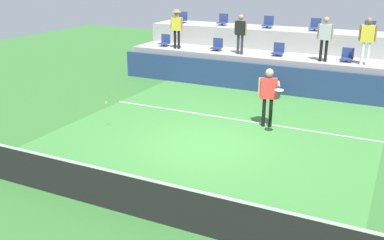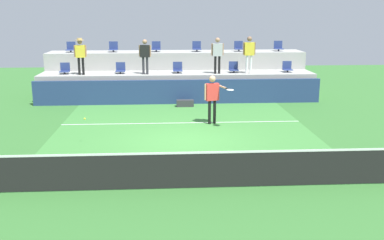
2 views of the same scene
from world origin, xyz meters
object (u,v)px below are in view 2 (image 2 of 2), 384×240
stadium_chair_lower_far_right (287,68)px  equipment_bag (185,103)px  stadium_chair_upper_mid_left (156,47)px  stadium_chair_upper_right (239,47)px  tennis_player (213,94)px  stadium_chair_lower_left (121,69)px  spectator_in_grey (217,52)px  stadium_chair_upper_far_left (71,48)px  stadium_chair_lower_far_left (65,69)px  stadium_chair_upper_left (113,48)px  spectator_with_hat (80,53)px  spectator_in_white (249,51)px  stadium_chair_upper_mid_right (197,47)px  spectator_leaning_on_rail (145,54)px  tennis_ball (85,119)px  stadium_chair_lower_right (234,68)px  stadium_chair_upper_far_right (278,47)px  stadium_chair_lower_center (178,68)px

stadium_chair_lower_far_right → equipment_bag: 5.53m
stadium_chair_upper_mid_left → stadium_chair_upper_right: size_ratio=1.00×
stadium_chair_upper_right → tennis_player: 7.24m
stadium_chair_lower_left → spectator_in_grey: 4.64m
stadium_chair_upper_far_left → stadium_chair_lower_far_left: bearing=-89.3°
stadium_chair_upper_left → spectator_with_hat: (-1.27, -2.18, -0.04)m
spectator_in_white → stadium_chair_upper_mid_right: bearing=136.5°
stadium_chair_lower_far_right → spectator_in_white: 2.17m
stadium_chair_upper_mid_left → equipment_bag: stadium_chair_upper_mid_left is taller
stadium_chair_upper_right → spectator_leaning_on_rail: bearing=-155.2°
stadium_chair_lower_left → tennis_ball: (-0.47, -7.36, -0.64)m
stadium_chair_lower_right → stadium_chair_upper_far_right: 3.27m
stadium_chair_lower_far_left → stadium_chair_lower_center: same height
stadium_chair_lower_far_left → stadium_chair_upper_far_right: size_ratio=1.00×
stadium_chair_lower_far_right → spectator_leaning_on_rail: bearing=-176.8°
stadium_chair_upper_mid_left → spectator_in_grey: spectator_in_grey is taller
stadium_chair_upper_mid_right → spectator_with_hat: (-5.50, -2.18, -0.04)m
spectator_in_grey → stadium_chair_upper_far_right: bearing=32.5°
stadium_chair_lower_left → tennis_player: (3.84, -5.04, -0.33)m
equipment_bag → tennis_player: bearing=-74.6°
tennis_player → tennis_ball: 4.90m
stadium_chair_upper_far_left → stadium_chair_upper_right: size_ratio=1.00×
stadium_chair_upper_left → stadium_chair_upper_mid_right: bearing=0.0°
stadium_chair_upper_far_left → tennis_ball: stadium_chair_upper_far_left is taller
stadium_chair_lower_center → spectator_in_grey: size_ratio=0.31×
stadium_chair_lower_far_left → stadium_chair_lower_center: size_ratio=1.00×
stadium_chair_upper_mid_left → tennis_player: bearing=-72.4°
stadium_chair_lower_left → stadium_chair_upper_mid_right: bearing=25.7°
stadium_chair_upper_left → spectator_with_hat: size_ratio=0.31×
stadium_chair_lower_left → stadium_chair_upper_left: size_ratio=1.00×
stadium_chair_lower_far_right → spectator_with_hat: (-9.77, -0.38, 0.81)m
stadium_chair_lower_far_left → stadium_chair_upper_mid_right: stadium_chair_upper_mid_right is taller
stadium_chair_upper_right → spectator_in_white: spectator_in_white is taller
stadium_chair_lower_far_left → stadium_chair_upper_far_right: (10.58, 1.80, 0.85)m
stadium_chair_upper_mid_right → tennis_ball: bearing=-114.7°
stadium_chair_lower_far_left → stadium_chair_lower_center: (5.30, 0.00, 0.00)m
stadium_chair_upper_right → stadium_chair_lower_left: bearing=-163.1°
stadium_chair_lower_left → stadium_chair_upper_mid_right: stadium_chair_upper_mid_right is taller
spectator_with_hat → equipment_bag: spectator_with_hat is taller
stadium_chair_upper_mid_right → spectator_in_white: size_ratio=0.30×
stadium_chair_lower_far_left → spectator_in_white: spectator_in_white is taller
stadium_chair_lower_left → stadium_chair_upper_far_left: size_ratio=1.00×
stadium_chair_upper_far_left → stadium_chair_upper_right: same height
stadium_chair_upper_left → stadium_chair_upper_mid_right: same height
spectator_in_grey → tennis_ball: 8.71m
stadium_chair_upper_far_left → spectator_in_white: 8.93m
tennis_player → spectator_in_white: size_ratio=1.06×
stadium_chair_upper_far_left → stadium_chair_upper_mid_right: size_ratio=1.00×
tennis_ball → stadium_chair_lower_far_right: bearing=41.0°
stadium_chair_lower_far_right → stadium_chair_upper_right: bearing=139.4°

